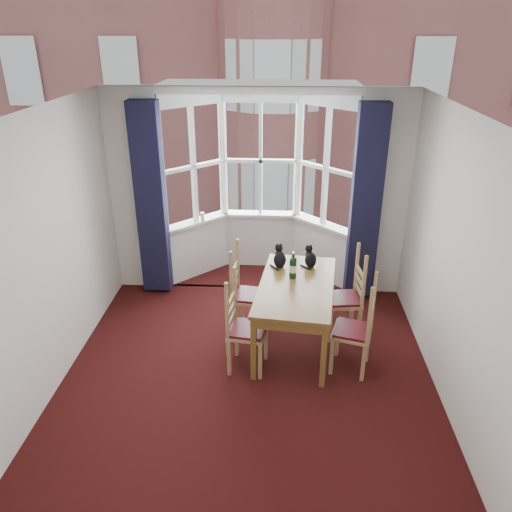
# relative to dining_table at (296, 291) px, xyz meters

# --- Properties ---
(floor) EXTENTS (4.50, 4.50, 0.00)m
(floor) POSITION_rel_dining_table_xyz_m (-0.51, -0.84, -0.71)
(floor) COLOR black
(floor) RESTS_ON ground
(ceiling) EXTENTS (4.50, 4.50, 0.00)m
(ceiling) POSITION_rel_dining_table_xyz_m (-0.51, -0.84, 2.09)
(ceiling) COLOR white
(ceiling) RESTS_ON floor
(wall_left) EXTENTS (0.00, 4.50, 4.50)m
(wall_left) POSITION_rel_dining_table_xyz_m (-2.51, -0.84, 0.69)
(wall_left) COLOR silver
(wall_left) RESTS_ON floor
(wall_right) EXTENTS (0.00, 4.50, 4.50)m
(wall_right) POSITION_rel_dining_table_xyz_m (1.49, -0.84, 0.69)
(wall_right) COLOR silver
(wall_right) RESTS_ON floor
(wall_near) EXTENTS (4.00, 0.00, 4.00)m
(wall_near) POSITION_rel_dining_table_xyz_m (-0.51, -3.09, 0.69)
(wall_near) COLOR silver
(wall_near) RESTS_ON floor
(wall_back_pier_left) EXTENTS (0.70, 0.12, 2.80)m
(wall_back_pier_left) POSITION_rel_dining_table_xyz_m (-2.16, 1.41, 0.69)
(wall_back_pier_left) COLOR silver
(wall_back_pier_left) RESTS_ON floor
(wall_back_pier_right) EXTENTS (0.70, 0.12, 2.80)m
(wall_back_pier_right) POSITION_rel_dining_table_xyz_m (1.14, 1.41, 0.69)
(wall_back_pier_right) COLOR silver
(wall_back_pier_right) RESTS_ON floor
(bay_window) EXTENTS (2.76, 0.94, 2.80)m
(bay_window) POSITION_rel_dining_table_xyz_m (-0.51, 1.91, 0.69)
(bay_window) COLOR white
(bay_window) RESTS_ON floor
(curtain_left) EXTENTS (0.38, 0.22, 2.60)m
(curtain_left) POSITION_rel_dining_table_xyz_m (-1.93, 1.23, 0.64)
(curtain_left) COLOR #181733
(curtain_left) RESTS_ON floor
(curtain_right) EXTENTS (0.38, 0.22, 2.60)m
(curtain_right) POSITION_rel_dining_table_xyz_m (0.91, 1.23, 0.64)
(curtain_right) COLOR #181733
(curtain_right) RESTS_ON floor
(dining_table) EXTENTS (1.01, 1.64, 0.80)m
(dining_table) POSITION_rel_dining_table_xyz_m (0.00, 0.00, 0.00)
(dining_table) COLOR brown
(dining_table) RESTS_ON floor
(chair_left_near) EXTENTS (0.45, 0.47, 0.92)m
(chair_left_near) POSITION_rel_dining_table_xyz_m (-0.61, -0.47, -0.24)
(chair_left_near) COLOR #AA8652
(chair_left_near) RESTS_ON floor
(chair_left_far) EXTENTS (0.45, 0.47, 0.92)m
(chair_left_far) POSITION_rel_dining_table_xyz_m (-0.65, 0.29, -0.24)
(chair_left_far) COLOR #AA8652
(chair_left_far) RESTS_ON floor
(chair_right_near) EXTENTS (0.50, 0.51, 0.92)m
(chair_right_near) POSITION_rel_dining_table_xyz_m (0.69, -0.46, -0.24)
(chair_right_near) COLOR #AA8652
(chair_right_near) RESTS_ON floor
(chair_right_far) EXTENTS (0.44, 0.46, 0.92)m
(chair_right_far) POSITION_rel_dining_table_xyz_m (0.67, 0.26, -0.24)
(chair_right_far) COLOR #AA8652
(chair_right_far) RESTS_ON floor
(cat_left) EXTENTS (0.19, 0.24, 0.29)m
(cat_left) POSITION_rel_dining_table_xyz_m (-0.20, 0.46, 0.20)
(cat_left) COLOR black
(cat_left) RESTS_ON dining_table
(cat_right) EXTENTS (0.20, 0.23, 0.28)m
(cat_right) POSITION_rel_dining_table_xyz_m (0.17, 0.48, 0.20)
(cat_right) COLOR black
(cat_right) RESTS_ON dining_table
(wine_bottle) EXTENTS (0.08, 0.08, 0.33)m
(wine_bottle) POSITION_rel_dining_table_xyz_m (-0.04, 0.16, 0.23)
(wine_bottle) COLOR black
(wine_bottle) RESTS_ON dining_table
(candle_tall) EXTENTS (0.06, 0.06, 0.13)m
(candle_tall) POSITION_rel_dining_table_xyz_m (-1.34, 1.76, 0.22)
(candle_tall) COLOR white
(candle_tall) RESTS_ON bay_window
(street) EXTENTS (80.00, 80.00, 0.00)m
(street) POSITION_rel_dining_table_xyz_m (-0.51, 31.41, -6.71)
(street) COLOR #333335
(street) RESTS_ON ground
(tenement_building) EXTENTS (18.40, 7.80, 15.20)m
(tenement_building) POSITION_rel_dining_table_xyz_m (-0.51, 13.17, 0.88)
(tenement_building) COLOR #98554E
(tenement_building) RESTS_ON street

